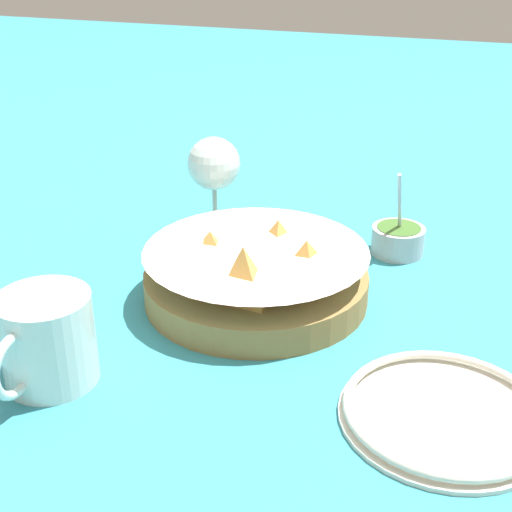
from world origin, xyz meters
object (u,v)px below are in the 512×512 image
Objects in this scene: food_basket at (256,276)px; beer_mug at (47,343)px; side_plate at (445,412)px; wine_glass at (214,167)px; sauce_cup at (398,239)px.

beer_mug is at bearing -30.98° from food_basket.
side_plate is at bearing 57.06° from food_basket.
food_basket is 2.06× the size of beer_mug.
food_basket is 1.85× the size of wine_glass.
beer_mug is 0.67× the size of side_plate.
sauce_cup is 0.26m from wine_glass.
wine_glass is at bearing -142.99° from food_basket.
sauce_cup is at bearing 143.22° from food_basket.
wine_glass is 0.74× the size of side_plate.
wine_glass is 1.11× the size of beer_mug.
wine_glass is (0.03, -0.25, 0.08)m from sauce_cup.
beer_mug is (0.37, -0.02, -0.06)m from wine_glass.
wine_glass is 0.38m from beer_mug.
sauce_cup is at bearing 146.30° from beer_mug.
sauce_cup reaches higher than side_plate.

